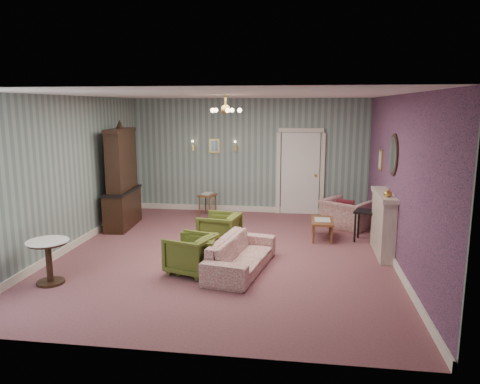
# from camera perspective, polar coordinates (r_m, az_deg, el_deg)

# --- Properties ---
(floor) EXTENTS (7.00, 7.00, 0.00)m
(floor) POSITION_cam_1_polar(r_m,az_deg,el_deg) (8.58, -1.71, -7.70)
(floor) COLOR #804A52
(floor) RESTS_ON ground
(ceiling) EXTENTS (7.00, 7.00, 0.00)m
(ceiling) POSITION_cam_1_polar(r_m,az_deg,el_deg) (8.14, -1.83, 12.05)
(ceiling) COLOR white
(ceiling) RESTS_ON ground
(wall_back) EXTENTS (6.00, 0.00, 6.00)m
(wall_back) POSITION_cam_1_polar(r_m,az_deg,el_deg) (11.67, 1.16, 4.51)
(wall_back) COLOR slate
(wall_back) RESTS_ON ground
(wall_front) EXTENTS (6.00, 0.00, 6.00)m
(wall_front) POSITION_cam_1_polar(r_m,az_deg,el_deg) (4.89, -8.77, -4.29)
(wall_front) COLOR slate
(wall_front) RESTS_ON ground
(wall_left) EXTENTS (0.00, 7.00, 7.00)m
(wall_left) POSITION_cam_1_polar(r_m,az_deg,el_deg) (9.23, -20.46, 2.20)
(wall_left) COLOR slate
(wall_left) RESTS_ON ground
(wall_right) EXTENTS (0.00, 7.00, 7.00)m
(wall_right) POSITION_cam_1_polar(r_m,az_deg,el_deg) (8.28, 19.17, 1.37)
(wall_right) COLOR slate
(wall_right) RESTS_ON ground
(wall_right_floral) EXTENTS (0.00, 7.00, 7.00)m
(wall_right_floral) POSITION_cam_1_polar(r_m,az_deg,el_deg) (8.27, 19.06, 1.37)
(wall_right_floral) COLOR #A35174
(wall_right_floral) RESTS_ON ground
(door) EXTENTS (1.12, 0.12, 2.16)m
(door) POSITION_cam_1_polar(r_m,az_deg,el_deg) (11.60, 7.53, 2.54)
(door) COLOR white
(door) RESTS_ON floor
(olive_chair_a) EXTENTS (0.83, 0.85, 0.71)m
(olive_chair_a) POSITION_cam_1_polar(r_m,az_deg,el_deg) (7.57, -6.18, -7.46)
(olive_chair_a) COLOR #525D20
(olive_chair_a) RESTS_ON floor
(olive_chair_b) EXTENTS (0.64, 0.68, 0.67)m
(olive_chair_b) POSITION_cam_1_polar(r_m,az_deg,el_deg) (7.63, -5.56, -7.46)
(olive_chair_b) COLOR #525D20
(olive_chair_b) RESTS_ON floor
(olive_chair_c) EXTENTS (0.77, 0.81, 0.73)m
(olive_chair_c) POSITION_cam_1_polar(r_m,az_deg,el_deg) (8.88, -2.59, -4.60)
(olive_chair_c) COLOR #525D20
(olive_chair_c) RESTS_ON floor
(sofa_chintz) EXTENTS (0.87, 1.95, 0.74)m
(sofa_chintz) POSITION_cam_1_polar(r_m,az_deg,el_deg) (7.65, 0.12, -7.11)
(sofa_chintz) COLOR #913A4A
(sofa_chintz) RESTS_ON floor
(wingback_chair) EXTENTS (1.18, 1.09, 0.86)m
(wingback_chair) POSITION_cam_1_polar(r_m,az_deg,el_deg) (10.51, 13.22, -2.09)
(wingback_chair) COLOR #913A4A
(wingback_chair) RESTS_ON floor
(dresser) EXTENTS (0.58, 1.44, 2.36)m
(dresser) POSITION_cam_1_polar(r_m,az_deg,el_deg) (10.54, -14.61, 2.01)
(dresser) COLOR black
(dresser) RESTS_ON floor
(fireplace) EXTENTS (0.30, 1.40, 1.16)m
(fireplace) POSITION_cam_1_polar(r_m,az_deg,el_deg) (8.81, 17.44, -3.78)
(fireplace) COLOR beige
(fireplace) RESTS_ON floor
(mantel_vase) EXTENTS (0.15, 0.15, 0.15)m
(mantel_vase) POSITION_cam_1_polar(r_m,az_deg,el_deg) (8.28, 17.99, -0.07)
(mantel_vase) COLOR gold
(mantel_vase) RESTS_ON fireplace
(oval_mirror) EXTENTS (0.04, 0.76, 0.84)m
(oval_mirror) POSITION_cam_1_polar(r_m,az_deg,el_deg) (8.61, 18.57, 4.43)
(oval_mirror) COLOR white
(oval_mirror) RESTS_ON wall_right
(framed_print) EXTENTS (0.04, 0.34, 0.42)m
(framed_print) POSITION_cam_1_polar(r_m,az_deg,el_deg) (9.96, 17.16, 3.84)
(framed_print) COLOR gold
(framed_print) RESTS_ON wall_right
(coffee_table) EXTENTS (0.45, 0.80, 0.41)m
(coffee_table) POSITION_cam_1_polar(r_m,az_deg,el_deg) (9.58, 10.21, -4.62)
(coffee_table) COLOR brown
(coffee_table) RESTS_ON floor
(side_table_black) EXTENTS (0.54, 0.54, 0.64)m
(side_table_black) POSITION_cam_1_polar(r_m,az_deg,el_deg) (9.58, 15.38, -4.12)
(side_table_black) COLOR black
(side_table_black) RESTS_ON floor
(pedestal_table) EXTENTS (0.65, 0.65, 0.69)m
(pedestal_table) POSITION_cam_1_polar(r_m,az_deg,el_deg) (7.68, -22.74, -8.06)
(pedestal_table) COLOR black
(pedestal_table) RESTS_ON floor
(nesting_table) EXTENTS (0.45, 0.52, 0.59)m
(nesting_table) POSITION_cam_1_polar(r_m,az_deg,el_deg) (11.43, -4.07, -1.51)
(nesting_table) COLOR brown
(nesting_table) RESTS_ON floor
(gilt_mirror_back) EXTENTS (0.28, 0.06, 0.36)m
(gilt_mirror_back) POSITION_cam_1_polar(r_m,az_deg,el_deg) (11.75, -3.24, 5.76)
(gilt_mirror_back) COLOR gold
(gilt_mirror_back) RESTS_ON wall_back
(sconce_left) EXTENTS (0.16, 0.12, 0.30)m
(sconce_left) POSITION_cam_1_polar(r_m,az_deg,el_deg) (11.85, -5.88, 5.76)
(sconce_left) COLOR gold
(sconce_left) RESTS_ON wall_back
(sconce_right) EXTENTS (0.16, 0.12, 0.30)m
(sconce_right) POSITION_cam_1_polar(r_m,az_deg,el_deg) (11.64, -0.59, 5.73)
(sconce_right) COLOR gold
(sconce_right) RESTS_ON wall_back
(chandelier) EXTENTS (0.56, 0.56, 0.36)m
(chandelier) POSITION_cam_1_polar(r_m,az_deg,el_deg) (8.14, -1.82, 10.15)
(chandelier) COLOR gold
(chandelier) RESTS_ON ceiling
(burgundy_cushion) EXTENTS (0.41, 0.28, 0.39)m
(burgundy_cushion) POSITION_cam_1_polar(r_m,az_deg,el_deg) (10.35, 13.03, -2.01)
(burgundy_cushion) COLOR maroon
(burgundy_cushion) RESTS_ON wingback_chair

